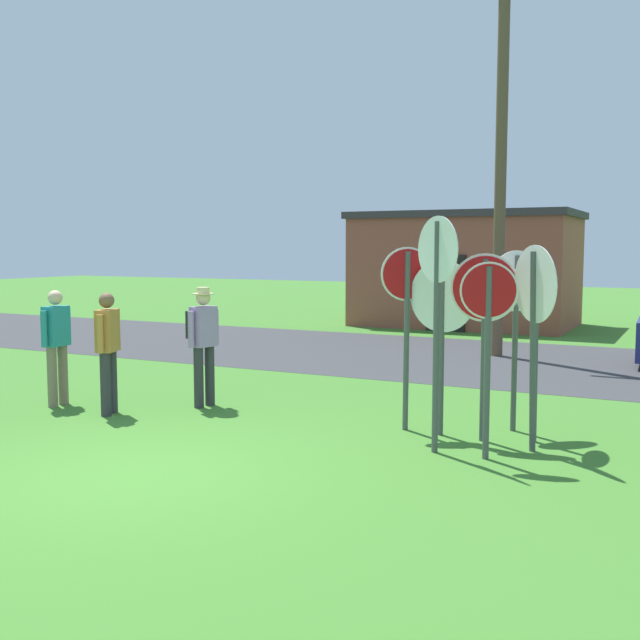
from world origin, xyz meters
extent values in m
plane|color=#3D7528|center=(0.00, 0.00, 0.00)|extent=(80.00, 80.00, 0.00)
cube|color=#38383A|center=(0.00, 9.42, 0.00)|extent=(60.00, 6.40, 0.01)
cube|color=brown|center=(-1.19, 16.09, 1.56)|extent=(6.10, 3.79, 3.12)
cube|color=#383333|center=(-1.19, 16.09, 3.22)|extent=(6.30, 3.99, 0.20)
cube|color=black|center=(-1.19, 14.17, 1.05)|extent=(1.10, 0.08, 2.10)
cylinder|color=brown|center=(1.23, 10.12, 4.21)|extent=(0.24, 0.24, 8.41)
cylinder|color=#474C4C|center=(2.29, 3.01, 1.04)|extent=(0.08, 0.08, 2.08)
cylinder|color=white|center=(2.29, 3.01, 1.72)|extent=(0.87, 0.16, 0.88)
cylinder|color=#B70F14|center=(2.29, 3.02, 1.72)|extent=(0.81, 0.15, 0.82)
cylinder|color=#474C4C|center=(1.82, 3.05, 1.13)|extent=(0.12, 0.13, 2.26)
cylinder|color=white|center=(1.82, 3.05, 1.98)|extent=(0.56, 0.42, 0.68)
cylinder|color=#B70F14|center=(1.83, 3.04, 1.98)|extent=(0.52, 0.39, 0.63)
cylinder|color=#474C4C|center=(3.44, 2.74, 1.13)|extent=(0.14, 0.13, 2.27)
cylinder|color=white|center=(3.44, 2.74, 1.90)|extent=(0.62, 0.66, 0.87)
cylinder|color=#B70F14|center=(3.45, 2.75, 1.90)|extent=(0.57, 0.62, 0.81)
cylinder|color=#474C4C|center=(2.48, 2.21, 1.30)|extent=(0.10, 0.10, 2.60)
cylinder|color=white|center=(2.48, 2.21, 2.29)|extent=(0.60, 0.45, 0.74)
cylinder|color=#B70F14|center=(2.49, 2.22, 2.29)|extent=(0.56, 0.42, 0.68)
cylinder|color=#474C4C|center=(2.83, 2.96, 1.09)|extent=(0.09, 0.09, 2.17)
cylinder|color=white|center=(2.83, 2.96, 1.84)|extent=(0.77, 0.26, 0.81)
cylinder|color=#B70F14|center=(2.83, 2.96, 1.84)|extent=(0.72, 0.25, 0.75)
cylinder|color=#474C4C|center=(3.07, 2.21, 1.05)|extent=(0.09, 0.09, 2.11)
cylinder|color=white|center=(3.07, 2.21, 1.85)|extent=(0.59, 0.19, 0.62)
cylinder|color=#B70F14|center=(3.07, 2.20, 1.85)|extent=(0.55, 0.18, 0.57)
cylinder|color=#474C4C|center=(3.04, 3.63, 1.10)|extent=(0.10, 0.10, 2.21)
cylinder|color=white|center=(3.04, 3.63, 1.89)|extent=(0.53, 0.56, 0.76)
cylinder|color=#B70F14|center=(3.04, 3.64, 1.89)|extent=(0.50, 0.52, 0.70)
cylinder|color=#474C4C|center=(3.38, 3.20, 1.13)|extent=(0.09, 0.07, 2.26)
cylinder|color=white|center=(3.38, 3.20, 1.96)|extent=(0.04, 0.72, 0.72)
cylinder|color=#B70F14|center=(3.39, 3.20, 1.96)|extent=(0.05, 0.67, 0.67)
cylinder|color=#7A6B56|center=(-3.25, 2.26, 0.44)|extent=(0.14, 0.14, 0.88)
cylinder|color=#7A6B56|center=(-3.24, 2.04, 0.44)|extent=(0.14, 0.14, 0.88)
cube|color=teal|center=(-3.24, 2.15, 1.17)|extent=(0.24, 0.37, 0.58)
cylinder|color=teal|center=(-3.26, 2.39, 1.15)|extent=(0.09, 0.09, 0.52)
cylinder|color=teal|center=(-3.23, 1.91, 1.15)|extent=(0.09, 0.09, 0.52)
sphere|color=beige|center=(-3.24, 2.15, 1.58)|extent=(0.21, 0.21, 0.21)
cylinder|color=#2D2D33|center=(-1.27, 3.17, 0.44)|extent=(0.14, 0.14, 0.88)
cylinder|color=#2D2D33|center=(-1.31, 2.96, 0.44)|extent=(0.14, 0.14, 0.88)
cube|color=#9E7AB2|center=(-1.29, 3.07, 1.17)|extent=(0.28, 0.39, 0.58)
cylinder|color=#9E7AB2|center=(-1.25, 3.30, 1.15)|extent=(0.09, 0.09, 0.52)
cylinder|color=#9E7AB2|center=(-1.34, 2.83, 1.15)|extent=(0.09, 0.09, 0.52)
sphere|color=beige|center=(-1.29, 3.07, 1.58)|extent=(0.21, 0.21, 0.21)
cylinder|color=beige|center=(-1.29, 3.07, 1.64)|extent=(0.31, 0.32, 0.02)
cylinder|color=beige|center=(-1.29, 3.07, 1.69)|extent=(0.19, 0.19, 0.09)
cube|color=#232328|center=(-1.46, 3.10, 1.19)|extent=(0.19, 0.28, 0.40)
cylinder|color=#2D2D33|center=(-2.20, 2.14, 0.44)|extent=(0.14, 0.14, 0.88)
cylinder|color=#2D2D33|center=(-2.13, 1.93, 0.44)|extent=(0.14, 0.14, 0.88)
cube|color=#B27533|center=(-2.16, 2.03, 1.17)|extent=(0.32, 0.41, 0.58)
cylinder|color=#B27533|center=(-2.24, 2.26, 1.15)|extent=(0.09, 0.09, 0.52)
cylinder|color=#B27533|center=(-2.08, 1.81, 1.15)|extent=(0.09, 0.09, 0.52)
sphere|color=brown|center=(-2.16, 2.03, 1.58)|extent=(0.21, 0.21, 0.21)
camera|label=1|loc=(5.14, -5.85, 2.32)|focal=42.55mm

